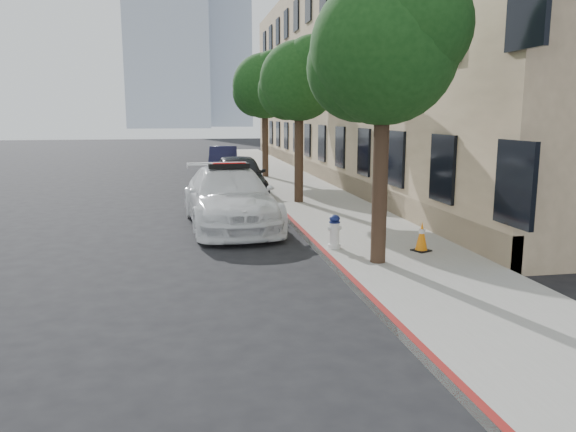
# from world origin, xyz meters

# --- Properties ---
(ground) EXTENTS (120.00, 120.00, 0.00)m
(ground) POSITION_xyz_m (0.00, 0.00, 0.00)
(ground) COLOR black
(ground) RESTS_ON ground
(sidewalk) EXTENTS (3.20, 50.00, 0.15)m
(sidewalk) POSITION_xyz_m (3.60, 10.00, 0.07)
(sidewalk) COLOR gray
(sidewalk) RESTS_ON ground
(curb_strip) EXTENTS (0.12, 50.00, 0.15)m
(curb_strip) POSITION_xyz_m (2.06, 10.00, 0.07)
(curb_strip) COLOR maroon
(curb_strip) RESTS_ON ground
(building) EXTENTS (8.00, 36.00, 10.00)m
(building) POSITION_xyz_m (9.20, 15.00, 5.00)
(building) COLOR tan
(building) RESTS_ON ground
(tower_right) EXTENTS (14.00, 14.00, 44.00)m
(tower_right) POSITION_xyz_m (9.00, 135.00, 22.00)
(tower_right) COLOR #9EA8B7
(tower_right) RESTS_ON ground
(tree_near) EXTENTS (2.92, 2.82, 5.62)m
(tree_near) POSITION_xyz_m (2.93, -2.01, 4.27)
(tree_near) COLOR black
(tree_near) RESTS_ON sidewalk
(tree_mid) EXTENTS (2.77, 2.64, 5.43)m
(tree_mid) POSITION_xyz_m (2.93, 5.99, 4.16)
(tree_mid) COLOR black
(tree_mid) RESTS_ON sidewalk
(tree_far) EXTENTS (3.10, 3.00, 5.81)m
(tree_far) POSITION_xyz_m (2.93, 13.99, 4.39)
(tree_far) COLOR black
(tree_far) RESTS_ON sidewalk
(police_car) EXTENTS (2.61, 5.71, 1.77)m
(police_car) POSITION_xyz_m (0.33, 2.90, 0.81)
(police_car) COLOR white
(police_car) RESTS_ON ground
(parked_car_mid) EXTENTS (1.93, 4.70, 1.60)m
(parked_car_mid) POSITION_xyz_m (1.11, 8.45, 0.80)
(parked_car_mid) COLOR black
(parked_car_mid) RESTS_ON ground
(parked_car_far) EXTENTS (1.77, 4.28, 1.38)m
(parked_car_far) POSITION_xyz_m (1.16, 17.71, 0.69)
(parked_car_far) COLOR black
(parked_car_far) RESTS_ON ground
(fire_hydrant) EXTENTS (0.31, 0.29, 0.75)m
(fire_hydrant) POSITION_xyz_m (2.35, -0.69, 0.51)
(fire_hydrant) COLOR silver
(fire_hydrant) RESTS_ON sidewalk
(traffic_cone) EXTENTS (0.45, 0.45, 0.64)m
(traffic_cone) POSITION_xyz_m (4.13, -1.30, 0.47)
(traffic_cone) COLOR black
(traffic_cone) RESTS_ON sidewalk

